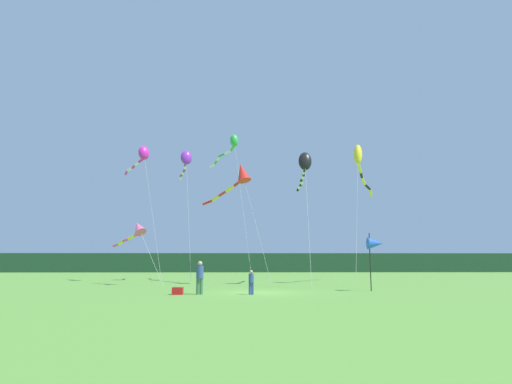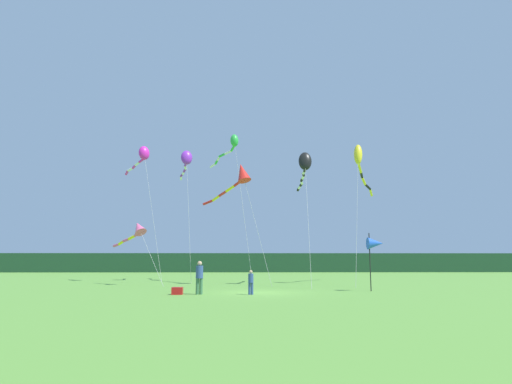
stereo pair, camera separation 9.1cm
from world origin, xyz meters
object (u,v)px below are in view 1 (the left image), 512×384
at_px(person_adult, 200,276).
at_px(cooler_box, 178,291).
at_px(kite_magenta, 142,155).
at_px(banner_flag_pole, 375,244).
at_px(kite_yellow, 360,163).
at_px(kite_green, 230,146).
at_px(kite_black, 304,165).
at_px(person_child, 251,281).
at_px(kite_rainbow, 137,230).
at_px(kite_purple, 186,160).
at_px(kite_red, 240,175).

height_order(person_adult, cooler_box, person_adult).
bearing_deg(kite_magenta, banner_flag_pole, -35.35).
xyz_separation_m(banner_flag_pole, kite_yellow, (1.43, 8.15, 6.65)).
xyz_separation_m(cooler_box, kite_green, (2.20, 14.15, 11.38)).
bearing_deg(person_adult, kite_magenta, 114.80).
bearing_deg(banner_flag_pole, cooler_box, -167.87).
relative_size(kite_black, kite_yellow, 0.91).
bearing_deg(kite_yellow, banner_flag_pole, -99.95).
bearing_deg(kite_yellow, person_child, -129.25).
bearing_deg(kite_magenta, cooler_box, -69.21).
relative_size(person_child, kite_green, 0.10).
relative_size(person_adult, kite_rainbow, 0.36).
height_order(banner_flag_pole, kite_purple, kite_purple).
distance_m(kite_red, kite_black, 4.92).
xyz_separation_m(banner_flag_pole, kite_red, (-7.98, 7.24, 5.41)).
bearing_deg(person_adult, kite_yellow, 42.58).
relative_size(person_adult, kite_black, 0.18).
xyz_separation_m(cooler_box, kite_red, (3.06, 9.62, 7.92)).
xyz_separation_m(banner_flag_pole, kite_green, (-8.85, 11.78, 8.88)).
distance_m(kite_green, kite_black, 8.28).
bearing_deg(kite_green, person_child, -83.67).
height_order(banner_flag_pole, kite_rainbow, kite_rainbow).
xyz_separation_m(banner_flag_pole, kite_magenta, (-16.35, 11.60, 7.97)).
xyz_separation_m(kite_green, kite_rainbow, (-6.61, -4.92, -7.61)).
relative_size(person_child, kite_red, 0.14).
xyz_separation_m(kite_green, kite_purple, (-3.92, 0.79, -1.07)).
bearing_deg(kite_black, kite_purple, 147.37).
distance_m(kite_magenta, kite_red, 9.77).
distance_m(cooler_box, kite_rainbow, 10.91).
height_order(person_adult, kite_yellow, kite_yellow).
bearing_deg(kite_black, kite_magenta, 158.57).
bearing_deg(kite_rainbow, kite_magenta, 100.62).
height_order(cooler_box, banner_flag_pole, banner_flag_pole).
relative_size(banner_flag_pole, kite_rainbow, 0.69).
height_order(kite_green, kite_magenta, kite_green).
bearing_deg(person_adult, kite_rainbow, 121.14).
bearing_deg(kite_green, kite_yellow, -19.44).
xyz_separation_m(cooler_box, kite_magenta, (-5.31, 13.97, 10.47)).
bearing_deg(kite_red, kite_black, -9.61).
bearing_deg(kite_green, kite_black, -43.33).
bearing_deg(kite_purple, kite_green, -11.42).
bearing_deg(kite_black, person_adult, -127.78).
distance_m(kite_green, kite_purple, 4.14).
bearing_deg(kite_rainbow, cooler_box, -64.44).
height_order(person_child, banner_flag_pole, banner_flag_pole).
relative_size(person_adult, cooler_box, 3.08).
distance_m(person_adult, kite_black, 13.52).
bearing_deg(kite_green, kite_purple, 168.58).
relative_size(kite_red, kite_rainbow, 1.90).
xyz_separation_m(person_adult, kite_green, (1.09, 14.07, 10.61)).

